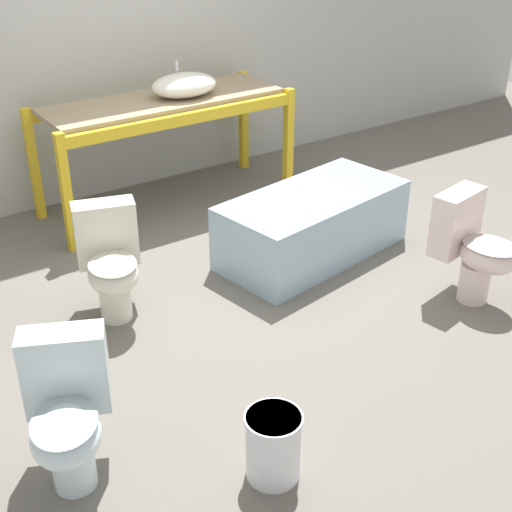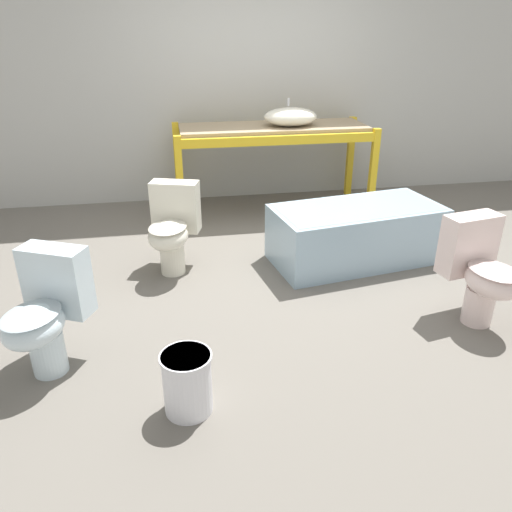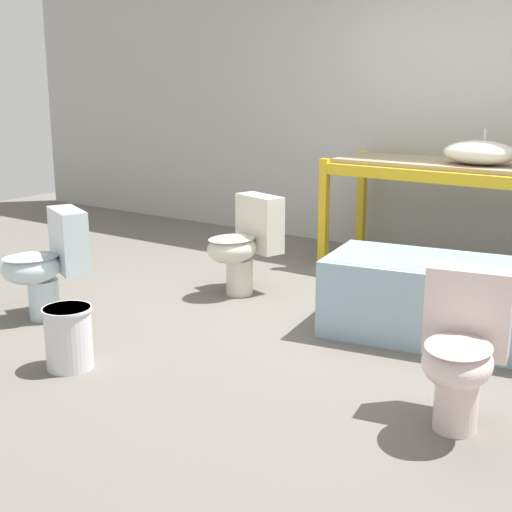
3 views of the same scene
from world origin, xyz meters
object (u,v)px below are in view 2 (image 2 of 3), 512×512
at_px(sink_basin, 291,117).
at_px(toilet_near, 481,269).
at_px(toilet_extra, 172,227).
at_px(toilet_far, 46,311).
at_px(bathtub_main, 356,230).
at_px(bucket_white, 187,382).

bearing_deg(sink_basin, toilet_near, -72.93).
bearing_deg(toilet_extra, toilet_far, -104.85).
height_order(bathtub_main, bucket_white, bathtub_main).
xyz_separation_m(sink_basin, toilet_far, (-2.07, -2.52, -0.64)).
bearing_deg(toilet_extra, bucket_white, -71.86).
xyz_separation_m(toilet_extra, bucket_white, (0.03, -1.74, -0.21)).
bearing_deg(toilet_near, bathtub_main, 103.33).
xyz_separation_m(bathtub_main, toilet_near, (0.48, -1.08, 0.11)).
bearing_deg(bucket_white, toilet_extra, 90.86).
distance_m(sink_basin, bathtub_main, 1.60).
xyz_separation_m(sink_basin, toilet_extra, (-1.31, -1.31, -0.64)).
relative_size(bathtub_main, bucket_white, 4.29).
bearing_deg(bathtub_main, toilet_far, -163.36).
bearing_deg(bucket_white, sink_basin, 67.23).
xyz_separation_m(bathtub_main, bucket_white, (-1.55, -1.66, -0.10)).
distance_m(bathtub_main, toilet_far, 2.60).
relative_size(toilet_far, toilet_extra, 1.00).
distance_m(toilet_far, toilet_extra, 1.43).
distance_m(toilet_far, bucket_white, 0.97).
height_order(sink_basin, toilet_extra, sink_basin).
distance_m(bathtub_main, toilet_near, 1.19).
xyz_separation_m(toilet_far, toilet_extra, (0.76, 1.21, 0.00)).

